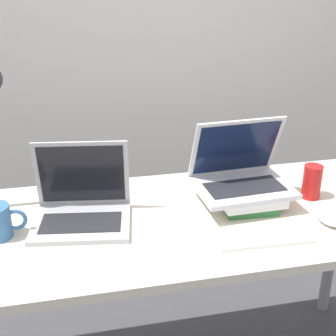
{
  "coord_description": "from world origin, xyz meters",
  "views": [
    {
      "loc": [
        -0.33,
        -0.97,
        1.53
      ],
      "look_at": [
        -0.05,
        0.34,
        0.93
      ],
      "focal_mm": 50.0,
      "sensor_mm": 36.0,
      "label": 1
    }
  ],
  "objects": [
    {
      "name": "book_stack",
      "position": [
        0.24,
        0.37,
        0.78
      ],
      "size": [
        0.22,
        0.22,
        0.06
      ],
      "color": "#33753D",
      "rests_on": "desk"
    },
    {
      "name": "mouse",
      "position": [
        0.45,
        0.2,
        0.77
      ],
      "size": [
        0.07,
        0.11,
        0.03
      ],
      "color": "white",
      "rests_on": "desk"
    },
    {
      "name": "wall_back",
      "position": [
        0.0,
        1.34,
        1.35
      ],
      "size": [
        8.0,
        0.05,
        2.7
      ],
      "color": "silver",
      "rests_on": "ground_plane"
    },
    {
      "name": "wireless_keyboard",
      "position": [
        0.21,
        0.16,
        0.76
      ],
      "size": [
        0.3,
        0.13,
        0.01
      ],
      "color": "white",
      "rests_on": "desk"
    },
    {
      "name": "soda_can",
      "position": [
        0.48,
        0.38,
        0.81
      ],
      "size": [
        0.07,
        0.07,
        0.12
      ],
      "color": "red",
      "rests_on": "desk"
    },
    {
      "name": "laptop_on_books",
      "position": [
        0.22,
        0.4,
        0.86
      ],
      "size": [
        0.33,
        0.26,
        0.24
      ],
      "color": "silver",
      "rests_on": "book_stack"
    },
    {
      "name": "laptop_left",
      "position": [
        -0.32,
        0.39,
        0.8
      ],
      "size": [
        0.34,
        0.29,
        0.25
      ],
      "color": "#B2B2B7",
      "rests_on": "desk"
    },
    {
      "name": "desk",
      "position": [
        0.0,
        0.34,
        0.67
      ],
      "size": [
        1.67,
        0.68,
        0.75
      ],
      "color": "beige",
      "rests_on": "ground_plane"
    }
  ]
}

